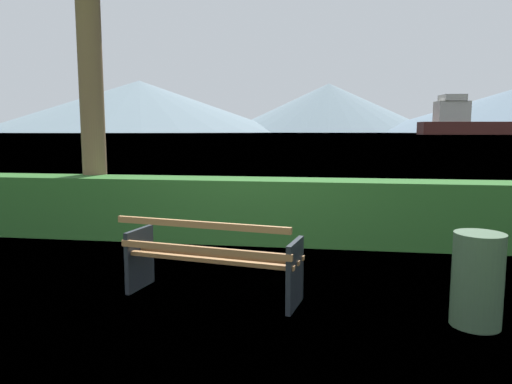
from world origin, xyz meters
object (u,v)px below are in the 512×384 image
object	(u,v)px
park_bench	(211,258)
cargo_ship_large	(493,124)
trash_bin	(477,280)
fishing_boat_near	(447,133)

from	to	relation	value
park_bench	cargo_ship_large	world-z (taller)	cargo_ship_large
park_bench	cargo_ship_large	xyz separation A→B (m)	(75.18, 228.29, 4.61)
park_bench	trash_bin	size ratio (longest dim) A/B	2.27
trash_bin	fishing_boat_near	distance (m)	266.92
park_bench	cargo_ship_large	bearing A→B (deg)	71.77
trash_bin	fishing_boat_near	bearing A→B (deg)	76.96
trash_bin	cargo_ship_large	xyz separation A→B (m)	(72.65, 228.61, 4.62)
park_bench	trash_bin	world-z (taller)	park_bench
park_bench	fishing_boat_near	world-z (taller)	fishing_boat_near
park_bench	cargo_ship_large	distance (m)	240.39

